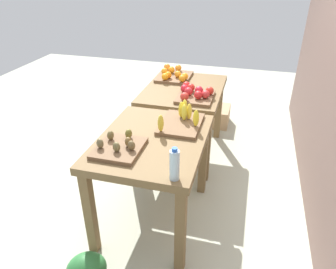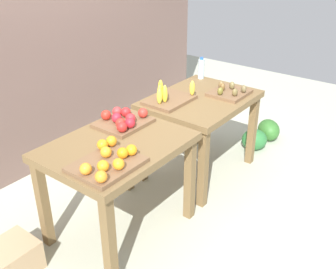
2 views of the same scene
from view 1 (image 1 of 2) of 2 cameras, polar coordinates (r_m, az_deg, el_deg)
The scene contains 9 objects.
ground_plane at distance 3.32m, azimuth 0.41°, elevation -7.93°, with size 8.00×8.00×0.00m, color #B0B59F.
display_table_left at distance 3.46m, azimuth 2.84°, elevation 6.53°, with size 1.04×0.80×0.79m.
display_table_right at distance 2.49m, azimuth -2.82°, elevation -3.03°, with size 1.04×0.80×0.79m.
orange_bin at distance 3.68m, azimuth 1.05°, elevation 10.60°, with size 0.46×0.38×0.11m.
apple_bin at distance 3.14m, azimuth 4.79°, elevation 7.28°, with size 0.41×0.36×0.11m.
banana_crate at distance 2.60m, azimuth 2.43°, elevation 2.45°, with size 0.44×0.32×0.17m.
kiwi_bin at distance 2.30m, azimuth -8.72°, elevation -2.11°, with size 0.36×0.32×0.10m.
water_bottle at distance 1.94m, azimuth 1.17°, elevation -5.43°, with size 0.06×0.06×0.22m.
cardboard_produce_box at distance 4.40m, azimuth 8.88°, elevation 3.36°, with size 0.40×0.30×0.23m, color tan.
Camera 1 is at (2.57, 0.67, 2.00)m, focal length 34.07 mm.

